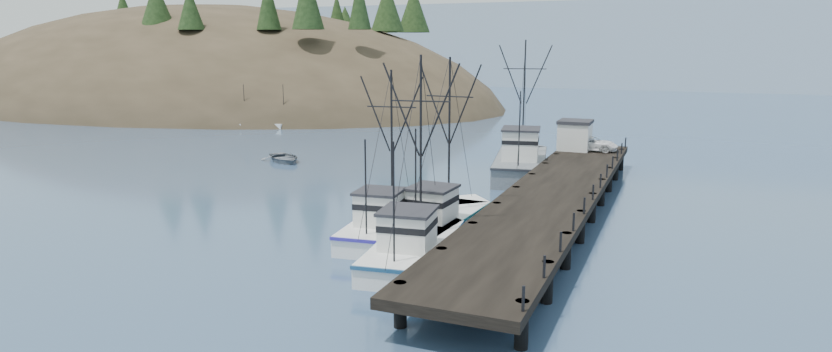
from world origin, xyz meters
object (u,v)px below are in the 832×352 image
Objects in this scene: trawler_mid at (387,224)px; trawler_far at (442,220)px; pickup_truck at (591,144)px; pier at (553,194)px; pier_shed at (575,135)px; trawler_near at (416,246)px; motorboat at (284,162)px; work_vessel at (521,162)px.

trawler_far is (2.78, 2.25, 0.00)m from trawler_mid.
pickup_truck is (5.92, 24.08, 1.85)m from trawler_far.
pier is 8.49m from trawler_far.
pier_shed is at bearing 74.84° from trawler_mid.
trawler_far is at bearing -100.26° from pier_shed.
trawler_near is at bearing -45.77° from trawler_mid.
trawler_near is 33.54m from motorboat.
pickup_truck is 30.41m from motorboat.
pier_shed is at bearing 79.74° from trawler_far.
trawler_near is 0.78× the size of work_vessel.
trawler_far is 0.76× the size of work_vessel.
pier is at bearing 178.96° from pickup_truck.
pickup_truck is at bearing 0.00° from pier_shed.
trawler_near is 3.61× the size of pier_shed.
trawler_near is 1.08× the size of trawler_mid.
pier is 3.88× the size of trawler_far.
pier_shed is 0.60× the size of motorboat.
trawler_far is 29.49m from motorboat.
work_vessel reaches higher than trawler_mid.
trawler_mid is 27.79m from pickup_truck.
work_vessel is 7.13m from pickup_truck.
trawler_mid is 0.72× the size of work_vessel.
trawler_mid is at bearing -95.93° from motorboat.
pier is at bearing 43.97° from trawler_mid.
trawler_mid is (-3.31, 3.39, -0.00)m from trawler_near.
trawler_far is 2.36× the size of pickup_truck.
work_vessel is at bearing 82.12° from trawler_mid.
work_vessel reaches higher than trawler_near.
motorboat is (-23.67, 17.57, -0.82)m from trawler_far.
trawler_far reaches higher than motorboat.
pier is 18.03m from pickup_truck.
motorboat is at bearing -174.34° from work_vessel.
trawler_mid is at bearing -97.88° from work_vessel.
pickup_truck reaches higher than pier.
pier_shed reaches higher than pickup_truck.
trawler_far reaches higher than pier.
trawler_mid is at bearing -141.01° from trawler_far.
motorboat is (-29.59, -6.51, -2.67)m from pickup_truck.
trawler_mid reaches higher than pier.
work_vessel is (-0.23, 25.59, 0.41)m from trawler_near.
motorboat is at bearing 158.74° from pier.
pier_shed reaches higher than pier.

